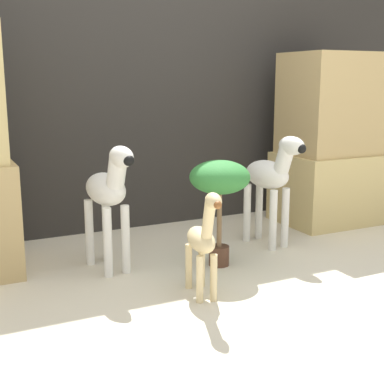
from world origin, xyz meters
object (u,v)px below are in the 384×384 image
object	(u,v)px
zebra_left	(109,193)
potted_palm_front	(220,183)
zebra_right	(271,177)
giraffe_figurine	(203,240)

from	to	relation	value
zebra_left	potted_palm_front	bearing A→B (deg)	-17.82
zebra_right	potted_palm_front	size ratio (longest dim) A/B	1.18
zebra_left	potted_palm_front	world-z (taller)	zebra_left
zebra_left	giraffe_figurine	distance (m)	0.66
zebra_left	potted_palm_front	xyz separation A→B (m)	(0.59, -0.19, 0.04)
potted_palm_front	zebra_right	bearing A→B (deg)	21.39
zebra_left	giraffe_figurine	bearing A→B (deg)	-62.31
zebra_left	potted_palm_front	size ratio (longest dim) A/B	1.18
zebra_right	giraffe_figurine	xyz separation A→B (m)	(-0.78, -0.56, -0.16)
zebra_right	giraffe_figurine	world-z (taller)	zebra_right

